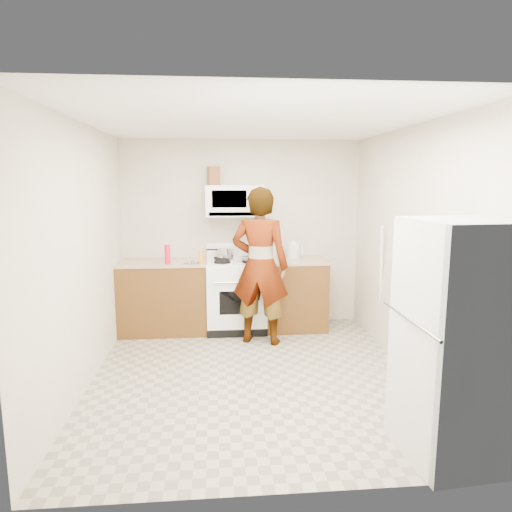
{
  "coord_description": "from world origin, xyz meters",
  "views": [
    {
      "loc": [
        -0.36,
        -4.37,
        1.95
      ],
      "look_at": [
        0.08,
        0.55,
        1.14
      ],
      "focal_mm": 32.0,
      "sensor_mm": 36.0,
      "label": 1
    }
  ],
  "objects": [
    {
      "name": "floor",
      "position": [
        0.0,
        0.0,
        0.0
      ],
      "size": [
        3.6,
        3.6,
        0.0
      ],
      "primitive_type": "plane",
      "color": "gray",
      "rests_on": "ground"
    },
    {
      "name": "back_wall",
      "position": [
        0.0,
        1.79,
        1.25
      ],
      "size": [
        3.2,
        0.02,
        2.5
      ],
      "primitive_type": "cube",
      "color": "beige",
      "rests_on": "floor"
    },
    {
      "name": "right_wall",
      "position": [
        1.59,
        0.0,
        1.25
      ],
      "size": [
        0.02,
        3.6,
        2.5
      ],
      "primitive_type": "cube",
      "color": "beige",
      "rests_on": "floor"
    },
    {
      "name": "cabinet_left",
      "position": [
        -1.04,
        1.49,
        0.45
      ],
      "size": [
        1.12,
        0.62,
        0.9
      ],
      "primitive_type": "cube",
      "color": "brown",
      "rests_on": "floor"
    },
    {
      "name": "counter_left",
      "position": [
        -1.04,
        1.49,
        0.92
      ],
      "size": [
        1.14,
        0.64,
        0.03
      ],
      "primitive_type": "cube",
      "color": "tan",
      "rests_on": "cabinet_left"
    },
    {
      "name": "cabinet_right",
      "position": [
        0.68,
        1.49,
        0.45
      ],
      "size": [
        0.8,
        0.62,
        0.9
      ],
      "primitive_type": "cube",
      "color": "brown",
      "rests_on": "floor"
    },
    {
      "name": "counter_right",
      "position": [
        0.68,
        1.49,
        0.92
      ],
      "size": [
        0.82,
        0.64,
        0.03
      ],
      "primitive_type": "cube",
      "color": "tan",
      "rests_on": "cabinet_right"
    },
    {
      "name": "gas_range",
      "position": [
        -0.1,
        1.48,
        0.49
      ],
      "size": [
        0.76,
        0.65,
        1.13
      ],
      "color": "white",
      "rests_on": "floor"
    },
    {
      "name": "microwave",
      "position": [
        -0.1,
        1.61,
        1.7
      ],
      "size": [
        0.76,
        0.38,
        0.4
      ],
      "primitive_type": "cube",
      "color": "white",
      "rests_on": "back_wall"
    },
    {
      "name": "person",
      "position": [
        0.17,
        0.97,
        0.95
      ],
      "size": [
        0.8,
        0.65,
        1.89
      ],
      "primitive_type": "imported",
      "rotation": [
        0.0,
        0.0,
        2.82
      ],
      "color": "tan",
      "rests_on": "floor"
    },
    {
      "name": "fridge",
      "position": [
        1.32,
        -1.48,
        0.85
      ],
      "size": [
        0.76,
        0.76,
        1.7
      ],
      "primitive_type": "cube",
      "rotation": [
        0.0,
        0.0,
        0.09
      ],
      "color": "silver",
      "rests_on": "floor"
    },
    {
      "name": "kettle",
      "position": [
        0.68,
        1.58,
        1.03
      ],
      "size": [
        0.17,
        0.17,
        0.2
      ],
      "primitive_type": "cylinder",
      "rotation": [
        0.0,
        0.0,
        0.04
      ],
      "color": "silver",
      "rests_on": "counter_right"
    },
    {
      "name": "jug",
      "position": [
        -0.37,
        1.66,
        2.02
      ],
      "size": [
        0.17,
        0.17,
        0.24
      ],
      "primitive_type": "cube",
      "rotation": [
        0.0,
        0.0,
        0.25
      ],
      "color": "brown",
      "rests_on": "microwave"
    },
    {
      "name": "saucepan",
      "position": [
        -0.24,
        1.62,
        1.02
      ],
      "size": [
        0.23,
        0.23,
        0.12
      ],
      "primitive_type": "cylinder",
      "rotation": [
        0.0,
        0.0,
        -0.02
      ],
      "color": "silver",
      "rests_on": "gas_range"
    },
    {
      "name": "tray",
      "position": [
        0.03,
        1.4,
        0.96
      ],
      "size": [
        0.29,
        0.25,
        0.05
      ],
      "primitive_type": "cube",
      "rotation": [
        0.0,
        0.0,
        -0.42
      ],
      "color": "silver",
      "rests_on": "gas_range"
    },
    {
      "name": "bottle_spray",
      "position": [
        -0.96,
        1.27,
        1.05
      ],
      "size": [
        0.09,
        0.09,
        0.24
      ],
      "primitive_type": "cylinder",
      "rotation": [
        0.0,
        0.0,
        -0.38
      ],
      "color": "red",
      "rests_on": "counter_left"
    },
    {
      "name": "bottle_hot_sauce",
      "position": [
        -0.54,
        1.26,
        1.02
      ],
      "size": [
        0.05,
        0.05,
        0.16
      ],
      "primitive_type": "cylinder",
      "rotation": [
        0.0,
        0.0,
        0.01
      ],
      "color": "orange",
      "rests_on": "counter_left"
    },
    {
      "name": "bottle_green_cap",
      "position": [
        -0.95,
        1.27,
        1.04
      ],
      "size": [
        0.07,
        0.07,
        0.2
      ],
      "primitive_type": "cylinder",
      "rotation": [
        0.0,
        0.0,
        0.11
      ],
      "color": "#1C7E16",
      "rests_on": "counter_left"
    },
    {
      "name": "pot_lid",
      "position": [
        -0.65,
        1.31,
        0.94
      ],
      "size": [
        0.26,
        0.26,
        0.01
      ],
      "primitive_type": "cylinder",
      "rotation": [
        0.0,
        0.0,
        -0.12
      ],
      "color": "silver",
      "rests_on": "counter_left"
    },
    {
      "name": "broom",
      "position": [
        1.59,
        0.77,
        0.73
      ],
      "size": [
        0.17,
        0.3,
        1.44
      ],
      "primitive_type": "cylinder",
      "rotation": [
        0.14,
        -0.14,
        0.32
      ],
      "color": "white",
      "rests_on": "floor"
    }
  ]
}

